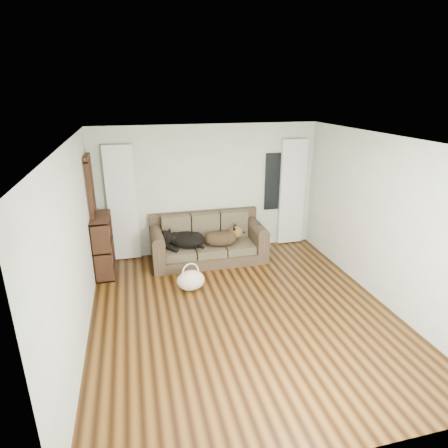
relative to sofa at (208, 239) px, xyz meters
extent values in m
plane|color=black|center=(0.12, -1.97, -0.45)|extent=(5.00, 5.00, 0.00)
plane|color=white|center=(0.12, -1.97, 2.15)|extent=(5.00, 5.00, 0.00)
cube|color=silver|center=(0.12, 0.53, 0.85)|extent=(4.50, 0.04, 2.60)
cube|color=silver|center=(-2.13, -1.97, 0.85)|extent=(0.04, 5.00, 2.60)
cube|color=silver|center=(2.37, -1.97, 0.85)|extent=(0.04, 5.00, 2.60)
cube|color=silver|center=(-1.58, 0.45, 0.70)|extent=(0.55, 0.08, 2.25)
cube|color=silver|center=(1.92, 0.45, 0.70)|extent=(0.55, 0.08, 2.25)
cube|color=black|center=(1.57, 0.50, 0.95)|extent=(0.50, 0.03, 1.20)
cube|color=black|center=(-2.08, 0.08, 0.60)|extent=(0.07, 0.60, 2.10)
cube|color=#2B251D|center=(0.00, 0.00, 0.00)|extent=(2.21, 0.95, 0.90)
ellipsoid|color=black|center=(-0.48, -0.04, 0.03)|extent=(0.86, 0.77, 0.30)
ellipsoid|color=black|center=(0.26, -0.10, 0.04)|extent=(0.70, 0.53, 0.29)
cube|color=black|center=(1.00, -0.12, 0.28)|extent=(0.10, 0.20, 0.02)
ellipsoid|color=silver|center=(-0.53, -1.08, -0.29)|extent=(0.48, 0.38, 0.34)
cube|color=black|center=(-1.97, -0.06, 0.05)|extent=(0.44, 0.91, 1.09)
camera|label=1|loc=(-1.35, -6.68, 2.77)|focal=30.00mm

